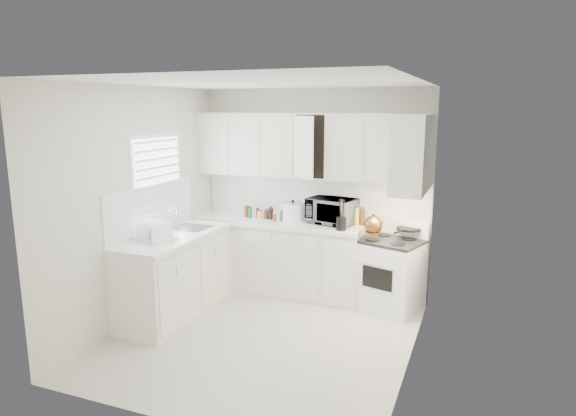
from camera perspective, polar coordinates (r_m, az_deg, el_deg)
The scene contains 35 objects.
floor at distance 5.49m, azimuth -2.76°, elevation -14.27°, with size 3.20×3.20×0.00m, color beige.
ceiling at distance 4.96m, azimuth -3.05°, elevation 13.94°, with size 3.20×3.20×0.00m, color white.
wall_back at distance 6.53m, azimuth 2.89°, elevation 1.88°, with size 3.00×3.00×0.00m, color silver.
wall_front at distance 3.72m, azimuth -13.15°, elevation -5.76°, with size 3.00×3.00×0.00m, color silver.
wall_left at distance 5.84m, azimuth -16.44°, elevation 0.28°, with size 3.20×3.20×0.00m, color silver.
wall_right at distance 4.67m, azimuth 14.14°, elevation -2.31°, with size 3.20×3.20×0.00m, color silver.
window_blinds at distance 6.06m, azimuth -14.40°, elevation 3.18°, with size 0.06×0.96×1.06m, color white, non-canonical shape.
lower_cabinets_back at distance 6.59m, azimuth -1.25°, elevation -5.63°, with size 2.22×0.60×0.90m, color silver, non-canonical shape.
lower_cabinets_left at distance 6.04m, azimuth -12.54°, elevation -7.51°, with size 0.60×1.60×0.90m, color silver, non-canonical shape.
countertop_back at distance 6.46m, azimuth -1.30°, elevation -1.62°, with size 2.24×0.64×0.05m, color white.
countertop_left at distance 5.90m, azimuth -12.66°, elevation -3.15°, with size 0.64×1.62×0.05m, color white.
backsplash_back at distance 6.54m, azimuth 2.86°, elevation 1.22°, with size 2.98×0.02×0.55m, color white.
backsplash_left at distance 6.00m, azimuth -15.16°, elevation -0.08°, with size 0.02×1.60×0.55m, color white.
upper_cabinets_back at distance 6.35m, azimuth 2.43°, elevation 3.43°, with size 3.00×0.33×0.80m, color silver, non-canonical shape.
upper_cabinets_right at distance 5.45m, azimuth 13.66°, elevation 1.80°, with size 0.33×0.90×0.80m, color silver, non-canonical shape.
sink at distance 6.15m, azimuth -10.90°, elevation -1.10°, with size 0.42×0.38×0.30m, color gray, non-canonical shape.
stove at distance 6.13m, azimuth 11.40°, elevation -6.29°, with size 0.70×0.58×1.08m, color white, non-canonical shape.
tea_kettle at distance 5.87m, azimuth 9.59°, elevation -1.72°, with size 0.27×0.22×0.24m, color brown, non-canonical shape.
frying_pan at distance 6.14m, azimuth 13.48°, elevation -2.21°, with size 0.29×0.49×0.04m, color black, non-canonical shape.
microwave at distance 6.27m, azimuth 4.96°, elevation -0.01°, with size 0.57×0.32×0.39m, color gray.
rice_cooker at distance 6.41m, azimuth 0.55°, elevation -0.25°, with size 0.27×0.27×0.27m, color white, non-canonical shape.
paper_towel at distance 6.52m, azimuth 2.20°, elevation -0.06°, with size 0.12×0.12×0.27m, color white.
utensil_crock at distance 5.93m, azimuth 6.04°, elevation -0.72°, with size 0.13×0.13×0.38m, color black, non-canonical shape.
dish_rack at distance 5.67m, azimuth -14.85°, elevation -2.40°, with size 0.41×0.31×0.23m, color white, non-canonical shape.
spice_left_0 at distance 6.74m, azimuth -4.49°, elevation -0.31°, with size 0.06×0.06×0.13m, color brown.
spice_left_1 at distance 6.63m, azimuth -4.24°, elevation -0.51°, with size 0.06×0.06×0.13m, color #226830.
spice_left_2 at distance 6.68m, azimuth -3.33°, elevation -0.41°, with size 0.06×0.06×0.13m, color #B11C17.
spice_left_3 at distance 6.57m, azimuth -3.06°, elevation -0.61°, with size 0.06×0.06×0.13m, color yellow.
spice_left_4 at distance 6.62m, azimuth -2.15°, elevation -0.51°, with size 0.06×0.06×0.13m, color #573019.
spice_left_5 at distance 6.51m, azimuth -1.86°, elevation -0.71°, with size 0.06×0.06×0.13m, color black.
spice_left_6 at distance 6.56m, azimuth -0.95°, elevation -0.61°, with size 0.06×0.06×0.13m, color brown.
spice_left_7 at distance 6.45m, azimuth -0.64°, elevation -0.81°, with size 0.06×0.06×0.13m, color #226830.
sauce_right_0 at distance 6.29m, azimuth 7.47°, elevation -0.94°, with size 0.06×0.06×0.19m, color #B11C17.
sauce_right_1 at distance 6.22m, azimuth 7.83°, elevation -1.09°, with size 0.06×0.06×0.19m, color yellow.
sauce_right_2 at distance 6.27m, azimuth 8.45°, elevation -1.02°, with size 0.06×0.06×0.19m, color #573019.
Camera 1 is at (2.05, -4.51, 2.38)m, focal length 31.51 mm.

